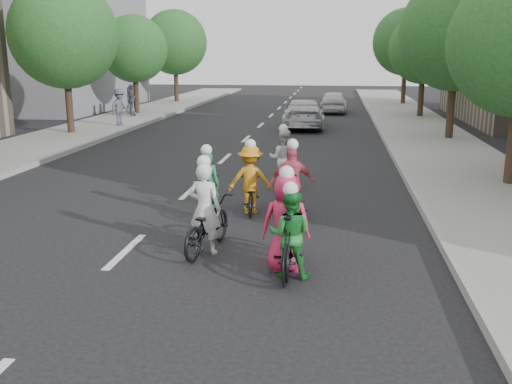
% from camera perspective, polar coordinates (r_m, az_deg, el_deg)
% --- Properties ---
extents(ground, '(120.00, 120.00, 0.00)m').
position_cam_1_polar(ground, '(11.23, -12.92, -5.81)').
color(ground, black).
rests_on(ground, ground).
extents(sidewalk_left, '(4.00, 80.00, 0.15)m').
position_cam_1_polar(sidewalk_left, '(23.44, -22.77, 3.74)').
color(sidewalk_left, gray).
rests_on(sidewalk_left, ground).
extents(curb_left, '(0.18, 80.00, 0.18)m').
position_cam_1_polar(curb_left, '(22.51, -18.48, 3.77)').
color(curb_left, '#999993').
rests_on(curb_left, ground).
extents(sidewalk_right, '(4.00, 80.00, 0.15)m').
position_cam_1_polar(sidewalk_right, '(20.61, 19.29, 2.81)').
color(sidewalk_right, gray).
rests_on(sidewalk_right, ground).
extents(curb_right, '(0.18, 80.00, 0.18)m').
position_cam_1_polar(curb_right, '(20.31, 13.89, 3.07)').
color(curb_right, '#999993').
rests_on(curb_right, ground).
extents(bldg_sw, '(10.00, 14.00, 8.00)m').
position_cam_1_polar(bldg_sw, '(42.78, -20.38, 13.25)').
color(bldg_sw, slate).
rests_on(bldg_sw, ground).
extents(tree_l_3, '(4.80, 4.80, 6.93)m').
position_cam_1_polar(tree_l_3, '(27.67, -18.66, 14.70)').
color(tree_l_3, black).
rests_on(tree_l_3, ground).
extents(tree_l_4, '(4.00, 4.00, 5.97)m').
position_cam_1_polar(tree_l_4, '(35.97, -12.11, 13.81)').
color(tree_l_4, black).
rests_on(tree_l_4, ground).
extents(tree_l_5, '(4.80, 4.80, 6.93)m').
position_cam_1_polar(tree_l_5, '(44.55, -8.12, 14.59)').
color(tree_l_5, black).
rests_on(tree_l_5, ground).
extents(tree_r_1, '(4.80, 4.80, 6.93)m').
position_cam_1_polar(tree_r_1, '(25.96, 19.46, 14.75)').
color(tree_r_1, black).
rests_on(tree_r_1, ground).
extents(tree_r_2, '(4.00, 4.00, 5.97)m').
position_cam_1_polar(tree_r_2, '(34.82, 16.47, 13.58)').
color(tree_r_2, black).
rests_on(tree_r_2, ground).
extents(tree_r_3, '(4.80, 4.80, 6.93)m').
position_cam_1_polar(tree_r_3, '(43.76, 14.80, 14.31)').
color(tree_r_3, black).
rests_on(tree_r_3, ground).
extents(cyclist_0, '(0.81, 1.90, 1.78)m').
position_cam_1_polar(cyclist_0, '(16.15, 2.73, 2.76)').
color(cyclist_0, black).
rests_on(cyclist_0, ground).
extents(cyclist_1, '(0.67, 1.68, 1.72)m').
position_cam_1_polar(cyclist_1, '(13.05, -4.84, -0.03)').
color(cyclist_1, black).
rests_on(cyclist_1, ground).
extents(cyclist_2, '(0.88, 1.98, 1.86)m').
position_cam_1_polar(cyclist_2, '(9.90, 3.04, -4.19)').
color(cyclist_2, black).
rests_on(cyclist_2, ground).
extents(cyclist_3, '(0.75, 1.90, 1.65)m').
position_cam_1_polar(cyclist_3, '(9.64, 3.42, -4.74)').
color(cyclist_3, black).
rests_on(cyclist_3, ground).
extents(cyclist_4, '(1.04, 2.05, 1.88)m').
position_cam_1_polar(cyclist_4, '(10.82, -5.02, -2.85)').
color(cyclist_4, black).
rests_on(cyclist_4, ground).
extents(cyclist_5, '(1.06, 1.92, 1.86)m').
position_cam_1_polar(cyclist_5, '(12.89, 3.64, 0.21)').
color(cyclist_5, black).
rests_on(cyclist_5, ground).
extents(cyclist_6, '(1.10, 1.56, 1.77)m').
position_cam_1_polar(cyclist_6, '(13.41, -0.53, 0.67)').
color(cyclist_6, black).
rests_on(cyclist_6, ground).
extents(follow_car_lead, '(2.31, 5.12, 1.45)m').
position_cam_1_polar(follow_car_lead, '(29.30, 4.77, 7.82)').
color(follow_car_lead, silver).
rests_on(follow_car_lead, ground).
extents(follow_car_trail, '(1.76, 4.15, 1.40)m').
position_cam_1_polar(follow_car_trail, '(37.32, 7.79, 8.94)').
color(follow_car_trail, silver).
rests_on(follow_car_trail, ground).
extents(spectator_0, '(1.08, 1.37, 1.86)m').
position_cam_1_polar(spectator_0, '(29.75, -13.46, 8.27)').
color(spectator_0, '#555462').
rests_on(spectator_0, sidewalk_left).
extents(spectator_1, '(0.85, 1.16, 1.83)m').
position_cam_1_polar(spectator_1, '(34.35, -12.35, 8.97)').
color(spectator_1, '#4E505B').
rests_on(spectator_1, sidewalk_left).
extents(spectator_2, '(0.68, 0.89, 1.62)m').
position_cam_1_polar(spectator_2, '(35.76, -12.44, 8.97)').
color(spectator_2, '#4F4F5C').
rests_on(spectator_2, sidewalk_left).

